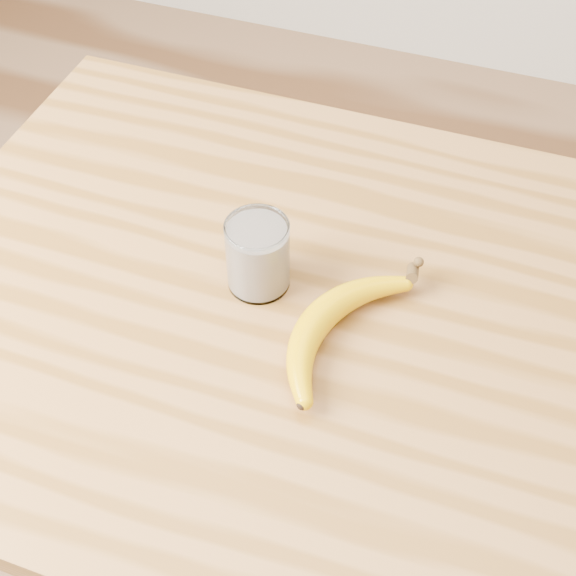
% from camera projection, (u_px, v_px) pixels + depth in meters
% --- Properties ---
extents(table, '(1.20, 0.80, 0.90)m').
position_uv_depth(table, '(358.00, 384.00, 1.07)').
color(table, olive).
rests_on(table, ground).
extents(smoothie_glass, '(0.08, 0.08, 0.10)m').
position_uv_depth(smoothie_glass, '(258.00, 255.00, 0.98)').
color(smoothie_glass, white).
rests_on(smoothie_glass, table).
extents(banana, '(0.20, 0.34, 0.04)m').
position_uv_depth(banana, '(319.00, 317.00, 0.95)').
color(banana, '#D6A100').
rests_on(banana, table).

